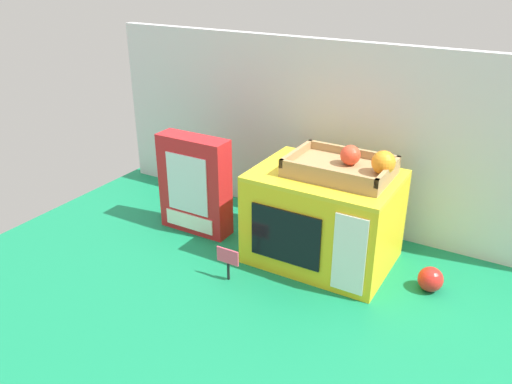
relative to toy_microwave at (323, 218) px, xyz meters
The scene contains 7 objects.
ground_plane 0.19m from the toy_microwave, 167.96° to the right, with size 1.70×1.70×0.00m, color #147A4C.
display_back_panel 0.33m from the toy_microwave, 116.77° to the left, with size 1.61×0.03×0.61m, color silver.
toy_microwave is the anchor object (origin of this frame).
food_groups_crate 0.17m from the toy_microwave, 17.34° to the left, with size 0.29×0.20×0.09m.
cookie_set_box 0.44m from the toy_microwave, behind, with size 0.24×0.08×0.33m.
price_sign 0.31m from the toy_microwave, 127.36° to the right, with size 0.07×0.01×0.10m.
loose_toy_apple 0.34m from the toy_microwave, ahead, with size 0.07×0.07×0.07m, color red.
Camera 1 is at (0.64, -1.24, 0.85)m, focal length 36.51 mm.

